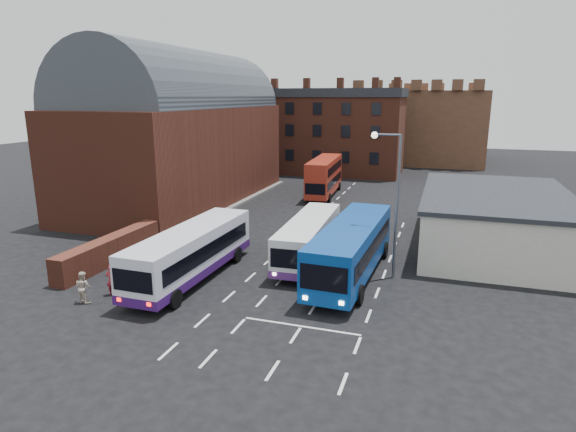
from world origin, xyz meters
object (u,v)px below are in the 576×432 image
(pedestrian_red, at_px, (112,280))
(pedestrian_beige, at_px, (83,287))
(bus_white_inbound, at_px, (309,236))
(street_lamp, at_px, (393,192))
(bus_red_double, at_px, (324,176))
(bus_blue, at_px, (352,246))
(bus_white_outbound, at_px, (191,250))

(pedestrian_red, xyz_separation_m, pedestrian_beige, (-0.83, -1.37, -0.02))
(pedestrian_red, bearing_deg, bus_white_inbound, -152.59)
(bus_white_inbound, bearing_deg, street_lamp, 161.76)
(bus_red_double, bearing_deg, bus_white_inbound, 97.50)
(bus_blue, xyz_separation_m, pedestrian_beige, (-13.30, -8.59, -1.12))
(bus_white_outbound, height_order, bus_red_double, bus_red_double)
(bus_blue, distance_m, pedestrian_red, 14.45)
(bus_blue, bearing_deg, bus_red_double, -70.00)
(bus_white_inbound, bearing_deg, bus_white_outbound, 41.37)
(bus_white_outbound, height_order, bus_white_inbound, bus_white_outbound)
(bus_white_inbound, bearing_deg, pedestrian_beige, 45.05)
(bus_white_inbound, distance_m, bus_red_double, 22.53)
(bus_red_double, bearing_deg, bus_blue, 104.04)
(pedestrian_red, relative_size, pedestrian_beige, 1.02)
(bus_blue, bearing_deg, pedestrian_beige, 34.89)
(bus_white_outbound, bearing_deg, bus_blue, 21.10)
(bus_white_inbound, relative_size, bus_red_double, 1.00)
(bus_white_inbound, height_order, pedestrian_beige, bus_white_inbound)
(bus_red_double, bearing_deg, pedestrian_beige, 76.73)
(bus_red_double, relative_size, pedestrian_beige, 5.98)
(street_lamp, height_order, pedestrian_red, street_lamp)
(bus_blue, height_order, bus_red_double, bus_red_double)
(bus_white_outbound, bearing_deg, pedestrian_beige, -127.01)
(street_lamp, distance_m, pedestrian_beige, 18.68)
(bus_white_outbound, bearing_deg, pedestrian_red, -129.16)
(bus_white_inbound, distance_m, pedestrian_beige, 14.68)
(pedestrian_red, bearing_deg, bus_blue, -168.78)
(bus_blue, relative_size, street_lamp, 1.39)
(bus_white_inbound, height_order, street_lamp, street_lamp)
(bus_blue, distance_m, pedestrian_beige, 15.87)
(bus_white_inbound, bearing_deg, pedestrian_red, 43.69)
(bus_white_inbound, relative_size, pedestrian_red, 5.89)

